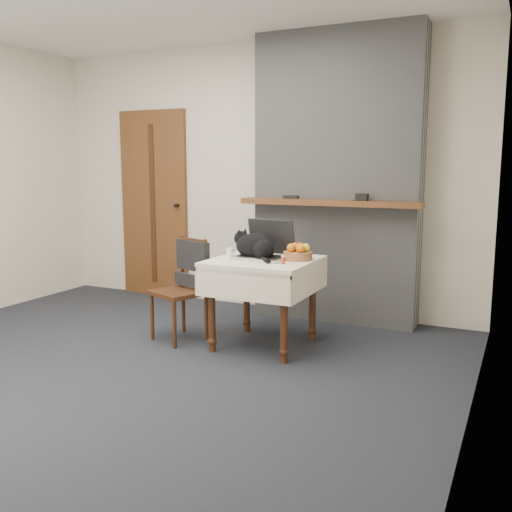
{
  "coord_description": "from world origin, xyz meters",
  "views": [
    {
      "loc": [
        2.48,
        -3.15,
        1.43
      ],
      "look_at": [
        0.6,
        0.78,
        0.73
      ],
      "focal_mm": 40.0,
      "sensor_mm": 36.0,
      "label": 1
    }
  ],
  "objects_px": {
    "door": "(154,204)",
    "side_table": "(264,273)",
    "cat": "(256,247)",
    "chair": "(187,275)",
    "laptop": "(265,249)",
    "fruit_basket": "(298,253)",
    "pill_bottle": "(283,259)",
    "cream_jar": "(230,252)"
  },
  "relations": [
    {
      "from": "laptop",
      "to": "cat",
      "type": "height_order",
      "value": "laptop"
    },
    {
      "from": "side_table",
      "to": "laptop",
      "type": "relative_size",
      "value": 1.8
    },
    {
      "from": "side_table",
      "to": "cat",
      "type": "distance_m",
      "value": 0.22
    },
    {
      "from": "side_table",
      "to": "cat",
      "type": "bearing_deg",
      "value": -153.6
    },
    {
      "from": "door",
      "to": "side_table",
      "type": "xyz_separation_m",
      "value": [
        1.84,
        -1.15,
        -0.41
      ]
    },
    {
      "from": "chair",
      "to": "cat",
      "type": "bearing_deg",
      "value": 25.92
    },
    {
      "from": "side_table",
      "to": "chair",
      "type": "distance_m",
      "value": 0.67
    },
    {
      "from": "cat",
      "to": "fruit_basket",
      "type": "height_order",
      "value": "cat"
    },
    {
      "from": "laptop",
      "to": "chair",
      "type": "relative_size",
      "value": 0.52
    },
    {
      "from": "door",
      "to": "laptop",
      "type": "bearing_deg",
      "value": -30.95
    },
    {
      "from": "cream_jar",
      "to": "pill_bottle",
      "type": "height_order",
      "value": "cream_jar"
    },
    {
      "from": "side_table",
      "to": "pill_bottle",
      "type": "bearing_deg",
      "value": -31.97
    },
    {
      "from": "cat",
      "to": "pill_bottle",
      "type": "height_order",
      "value": "cat"
    },
    {
      "from": "cream_jar",
      "to": "chair",
      "type": "distance_m",
      "value": 0.43
    },
    {
      "from": "cat",
      "to": "pill_bottle",
      "type": "relative_size",
      "value": 6.5
    },
    {
      "from": "cream_jar",
      "to": "fruit_basket",
      "type": "xyz_separation_m",
      "value": [
        0.54,
        0.1,
        0.02
      ]
    },
    {
      "from": "chair",
      "to": "door",
      "type": "bearing_deg",
      "value": 155.2
    },
    {
      "from": "side_table",
      "to": "pill_bottle",
      "type": "height_order",
      "value": "pill_bottle"
    },
    {
      "from": "chair",
      "to": "cream_jar",
      "type": "bearing_deg",
      "value": 30.35
    },
    {
      "from": "chair",
      "to": "pill_bottle",
      "type": "bearing_deg",
      "value": 17.31
    },
    {
      "from": "laptop",
      "to": "chair",
      "type": "distance_m",
      "value": 0.71
    },
    {
      "from": "chair",
      "to": "laptop",
      "type": "bearing_deg",
      "value": 31.92
    },
    {
      "from": "side_table",
      "to": "chair",
      "type": "bearing_deg",
      "value": -173.22
    },
    {
      "from": "fruit_basket",
      "to": "cream_jar",
      "type": "bearing_deg",
      "value": -168.99
    },
    {
      "from": "laptop",
      "to": "side_table",
      "type": "bearing_deg",
      "value": -73.69
    },
    {
      "from": "cat",
      "to": "chair",
      "type": "relative_size",
      "value": 0.51
    },
    {
      "from": "laptop",
      "to": "fruit_basket",
      "type": "distance_m",
      "value": 0.26
    },
    {
      "from": "door",
      "to": "laptop",
      "type": "xyz_separation_m",
      "value": [
        1.84,
        -1.1,
        -0.23
      ]
    },
    {
      "from": "cat",
      "to": "chair",
      "type": "distance_m",
      "value": 0.66
    },
    {
      "from": "laptop",
      "to": "cream_jar",
      "type": "relative_size",
      "value": 6.11
    },
    {
      "from": "door",
      "to": "fruit_basket",
      "type": "relative_size",
      "value": 8.87
    },
    {
      "from": "door",
      "to": "pill_bottle",
      "type": "relative_size",
      "value": 30.3
    },
    {
      "from": "laptop",
      "to": "cat",
      "type": "xyz_separation_m",
      "value": [
        -0.05,
        -0.07,
        0.02
      ]
    },
    {
      "from": "side_table",
      "to": "door",
      "type": "bearing_deg",
      "value": 148.15
    },
    {
      "from": "cat",
      "to": "side_table",
      "type": "bearing_deg",
      "value": 46.96
    },
    {
      "from": "pill_bottle",
      "to": "laptop",
      "type": "bearing_deg",
      "value": 141.46
    },
    {
      "from": "pill_bottle",
      "to": "chair",
      "type": "relative_size",
      "value": 0.08
    },
    {
      "from": "laptop",
      "to": "chair",
      "type": "height_order",
      "value": "laptop"
    },
    {
      "from": "door",
      "to": "chair",
      "type": "distance_m",
      "value": 1.77
    },
    {
      "from": "door",
      "to": "cream_jar",
      "type": "bearing_deg",
      "value": -36.8
    },
    {
      "from": "door",
      "to": "cream_jar",
      "type": "height_order",
      "value": "door"
    },
    {
      "from": "side_table",
      "to": "fruit_basket",
      "type": "distance_m",
      "value": 0.31
    }
  ]
}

